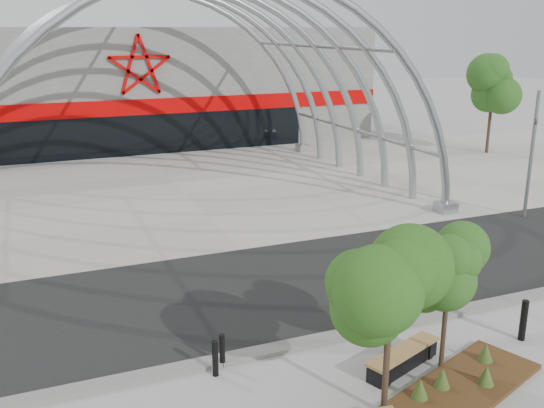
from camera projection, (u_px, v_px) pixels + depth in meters
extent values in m
plane|color=#9B9B96|center=(328.00, 335.00, 16.32)|extent=(140.00, 140.00, 0.00)
cube|color=black|center=(278.00, 285.00, 19.43)|extent=(140.00, 7.00, 0.02)
cube|color=#A8A398|center=(185.00, 194.00, 30.09)|extent=(60.00, 17.00, 0.04)
cube|color=slate|center=(332.00, 337.00, 16.08)|extent=(60.00, 0.50, 0.12)
cube|color=slate|center=(122.00, 83.00, 44.98)|extent=(34.00, 15.00, 8.00)
cube|color=black|center=(143.00, 135.00, 39.11)|extent=(22.00, 0.25, 2.60)
cube|color=#C10000|center=(142.00, 107.00, 38.61)|extent=(34.00, 0.30, 1.00)
torus|color=#959B9F|center=(233.00, 242.00, 23.43)|extent=(20.36, 0.36, 20.36)
torus|color=#959B9F|center=(214.00, 223.00, 25.66)|extent=(20.36, 0.36, 20.36)
torus|color=#959B9F|center=(198.00, 207.00, 27.88)|extent=(20.36, 0.36, 20.36)
torus|color=#959B9F|center=(185.00, 194.00, 30.10)|extent=(20.36, 0.36, 20.36)
torus|color=#959B9F|center=(173.00, 183.00, 32.32)|extent=(20.36, 0.36, 20.36)
torus|color=#959B9F|center=(163.00, 173.00, 34.54)|extent=(20.36, 0.36, 20.36)
torus|color=#959B9F|center=(154.00, 164.00, 36.77)|extent=(20.36, 0.36, 20.36)
cylinder|color=#959B9F|center=(357.00, 131.00, 32.88)|extent=(0.20, 15.00, 0.20)
cylinder|color=#959B9F|center=(315.00, 46.00, 30.68)|extent=(0.20, 15.00, 0.20)
cylinder|color=#959B9F|center=(14.00, 50.00, 25.56)|extent=(0.20, 15.00, 0.20)
cube|color=#959B9F|center=(446.00, 208.00, 26.99)|extent=(0.80, 0.80, 0.50)
cube|color=#959B9F|center=(303.00, 148.00, 40.32)|extent=(0.80, 0.80, 0.50)
cube|color=#3E2911|center=(451.00, 396.00, 13.51)|extent=(5.65, 3.48, 0.10)
cone|color=#415822|center=(442.00, 378.00, 13.72)|extent=(0.37, 0.37, 0.47)
cone|color=#415822|center=(486.00, 375.00, 13.83)|extent=(0.37, 0.37, 0.47)
cone|color=#415822|center=(420.00, 388.00, 13.32)|extent=(0.37, 0.37, 0.47)
cone|color=#415822|center=(486.00, 352.00, 14.81)|extent=(0.37, 0.37, 0.47)
cylinder|color=slate|center=(531.00, 156.00, 25.66)|extent=(0.15, 0.15, 5.49)
imported|color=black|center=(535.00, 127.00, 25.32)|extent=(0.40, 0.76, 0.15)
cylinder|color=black|center=(386.00, 368.00, 12.70)|extent=(0.14, 0.14, 2.21)
ellipsoid|color=#1F460E|center=(391.00, 279.00, 12.14)|extent=(1.90, 1.90, 2.41)
cylinder|color=black|center=(443.00, 337.00, 14.43)|extent=(0.12, 0.12, 1.77)
ellipsoid|color=#224615|center=(449.00, 274.00, 13.98)|extent=(1.46, 1.46, 1.93)
cube|color=black|center=(403.00, 361.00, 14.69)|extent=(2.29, 1.21, 0.39)
cube|color=black|center=(381.00, 373.00, 14.12)|extent=(0.31, 0.52, 0.46)
cube|color=black|center=(423.00, 347.00, 15.24)|extent=(0.31, 0.52, 0.46)
cube|color=olive|center=(403.00, 351.00, 14.61)|extent=(2.37, 1.31, 0.07)
cylinder|color=black|center=(222.00, 351.00, 14.69)|extent=(0.14, 0.14, 0.86)
cylinder|color=black|center=(215.00, 358.00, 14.30)|extent=(0.14, 0.14, 0.91)
cylinder|color=black|center=(353.00, 317.00, 16.11)|extent=(0.18, 0.18, 1.09)
cylinder|color=black|center=(452.00, 297.00, 17.44)|extent=(0.16, 0.16, 0.99)
cylinder|color=black|center=(523.00, 320.00, 15.92)|extent=(0.18, 0.18, 1.13)
cylinder|color=black|center=(489.00, 130.00, 39.51)|extent=(0.20, 0.20, 3.03)
ellipsoid|color=#1D4B14|center=(493.00, 88.00, 38.74)|extent=(2.70, 2.70, 3.30)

